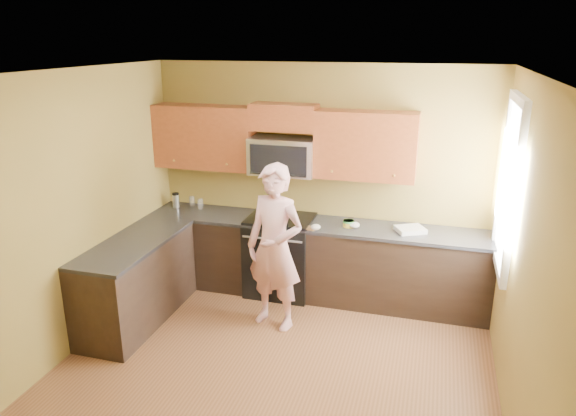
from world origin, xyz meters
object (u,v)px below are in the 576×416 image
(stove, at_px, (281,255))
(microwave, at_px, (283,173))
(frying_pan, at_px, (276,220))
(butter_tub, at_px, (348,227))
(travel_mug, at_px, (176,207))
(woman, at_px, (275,248))

(stove, relative_size, microwave, 1.25)
(frying_pan, relative_size, butter_tub, 3.83)
(travel_mug, bearing_deg, stove, -4.42)
(stove, bearing_deg, woman, -77.55)
(frying_pan, bearing_deg, travel_mug, 160.21)
(woman, height_order, butter_tub, woman)
(woman, relative_size, butter_tub, 13.71)
(woman, xyz_separation_m, frying_pan, (-0.18, 0.65, 0.07))
(microwave, distance_m, frying_pan, 0.55)
(microwave, distance_m, butter_tub, 0.98)
(microwave, bearing_deg, frying_pan, -94.10)
(frying_pan, xyz_separation_m, butter_tub, (0.83, 0.10, -0.03))
(microwave, xyz_separation_m, woman, (0.17, -0.88, -0.57))
(stove, relative_size, butter_tub, 7.36)
(stove, xyz_separation_m, woman, (0.17, -0.76, 0.41))
(butter_tub, bearing_deg, travel_mug, 176.85)
(woman, bearing_deg, butter_tub, 64.17)
(stove, bearing_deg, butter_tub, -0.95)
(stove, height_order, travel_mug, travel_mug)
(microwave, xyz_separation_m, butter_tub, (0.81, -0.14, -0.53))
(stove, xyz_separation_m, microwave, (0.00, 0.12, 0.97))
(woman, bearing_deg, frying_pan, 120.91)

